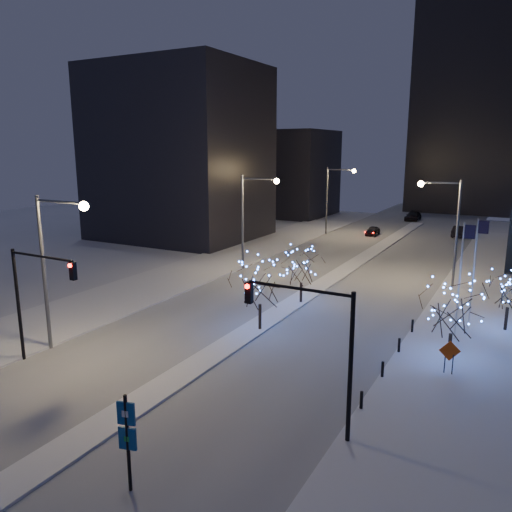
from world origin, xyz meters
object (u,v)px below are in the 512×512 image
Objects in this scene: traffic_signal_east at (317,336)px; holiday_tree_plaza_near at (453,309)px; car_near at (373,231)px; holiday_tree_plaza_far at (509,291)px; street_lamp_w_near at (54,253)px; car_mid at (460,231)px; construction_sign at (449,354)px; holiday_tree_median_far at (301,266)px; car_far at (413,216)px; wayfinding_sign at (127,433)px; street_lamp_w_mid at (251,210)px; holiday_tree_median_near at (260,282)px; street_lamp_w_far at (334,191)px; traffic_signal_west at (34,289)px; street_lamp_east at (447,219)px.

holiday_tree_plaza_near is (4.19, 11.59, -1.46)m from traffic_signal_east.
car_near is 40.00m from holiday_tree_plaza_far.
street_lamp_w_near is at bearing 176.79° from traffic_signal_east.
construction_sign is at bearing 98.42° from car_mid.
holiday_tree_plaza_near reaches higher than holiday_tree_plaza_far.
traffic_signal_east is 58.36m from car_mid.
car_far is at bearing 92.10° from holiday_tree_median_far.
wayfinding_sign is (13.16, -8.00, -4.05)m from street_lamp_w_near.
car_mid is at bearing 62.10° from street_lamp_w_mid.
wayfinding_sign is (-8.90, -18.58, -0.85)m from holiday_tree_plaza_near.
holiday_tree_median_near is (-8.44, 10.40, -1.17)m from traffic_signal_east.
street_lamp_w_near and street_lamp_w_far have the same top height.
traffic_signal_west is 20.75m from holiday_tree_median_far.
street_lamp_east is 12.38m from holiday_tree_plaza_far.
car_far is at bearing 98.22° from traffic_signal_east.
street_lamp_w_near is 2.07× the size of holiday_tree_median_far.
street_lamp_w_mid is 31.60m from traffic_signal_east.
street_lamp_w_far is at bearing -156.61° from car_near.
holiday_tree_plaza_far is at bearing 68.37° from holiday_tree_plaza_near.
wayfinding_sign is at bearing -123.97° from traffic_signal_east.
street_lamp_w_far is 19.37m from car_mid.
construction_sign is (9.18, 16.22, -1.10)m from wayfinding_sign.
holiday_tree_median_far is at bearing -176.30° from holiday_tree_plaza_far.
street_lamp_w_mid is 13.01m from holiday_tree_median_far.
holiday_tree_median_near is at bearing -86.28° from car_near.
holiday_tree_plaza_near is (12.63, -6.08, 0.06)m from holiday_tree_median_far.
car_far is 1.35× the size of wayfinding_sign.
holiday_tree_plaza_near is at bearing 70.13° from traffic_signal_east.
street_lamp_w_far is 8.35m from car_near.
street_lamp_w_mid reaches higher than car_mid.
street_lamp_east is 29.08m from traffic_signal_east.
holiday_tree_plaza_near is (16.66, -41.94, 2.64)m from car_near.
holiday_tree_plaza_near is at bearing -111.63° from holiday_tree_plaza_far.
traffic_signal_west is (-18.52, -30.00, -1.69)m from street_lamp_east.
holiday_tree_median_near is at bearing 83.20° from car_mid.
holiday_tree_median_far is 1.21× the size of wayfinding_sign.
street_lamp_w_near is 2.34× the size of holiday_tree_plaza_far.
car_far is (7.44, 21.29, -5.71)m from street_lamp_w_far.
car_far is at bearing 79.43° from wayfinding_sign.
street_lamp_w_near is at bearing -97.49° from car_near.
traffic_signal_west is 1.75× the size of wayfinding_sign.
holiday_tree_plaza_far is (15.43, 1.00, -0.26)m from holiday_tree_median_far.
holiday_tree_plaza_near is (22.06, -14.42, -3.20)m from street_lamp_w_mid.
holiday_tree_median_near is at bearing 156.58° from construction_sign.
street_lamp_w_near is 33.85m from street_lamp_east.
street_lamp_w_mid is 27.06m from traffic_signal_west.
holiday_tree_plaza_near is 2.54× the size of construction_sign.
street_lamp_east is 5.01× the size of construction_sign.
traffic_signal_east reaches higher than car_mid.
street_lamp_w_near reaches higher than car_far.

